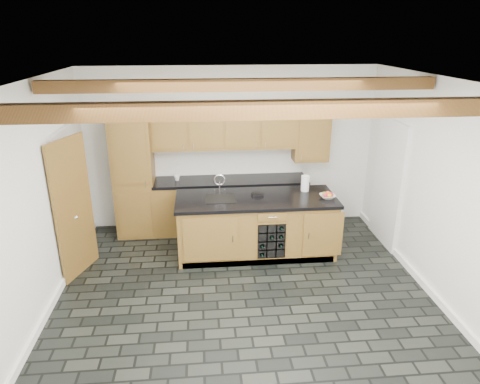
% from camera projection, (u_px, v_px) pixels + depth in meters
% --- Properties ---
extents(ground, '(5.00, 5.00, 0.00)m').
position_uv_depth(ground, '(245.00, 299.00, 5.64)').
color(ground, black).
rests_on(ground, ground).
extents(room_shell, '(5.01, 5.00, 5.00)m').
position_uv_depth(room_shell, '(235.00, 177.00, 5.59)').
color(room_shell, white).
rests_on(room_shell, ground).
extents(back_cabinetry, '(3.65, 0.62, 2.20)m').
position_uv_depth(back_cabinetry, '(210.00, 176.00, 7.34)').
color(back_cabinetry, olive).
rests_on(back_cabinetry, ground).
extents(island, '(2.48, 0.96, 0.93)m').
position_uv_depth(island, '(256.00, 225.00, 6.70)').
color(island, olive).
rests_on(island, ground).
extents(faucet, '(0.45, 0.40, 0.34)m').
position_uv_depth(faucet, '(220.00, 196.00, 6.52)').
color(faucet, black).
rests_on(faucet, island).
extents(kitchen_scale, '(0.18, 0.12, 0.05)m').
position_uv_depth(kitchen_scale, '(258.00, 194.00, 6.63)').
color(kitchen_scale, black).
rests_on(kitchen_scale, island).
extents(fruit_bowl, '(0.25, 0.25, 0.06)m').
position_uv_depth(fruit_bowl, '(327.00, 196.00, 6.51)').
color(fruit_bowl, silver).
rests_on(fruit_bowl, island).
extents(fruit_cluster, '(0.16, 0.17, 0.07)m').
position_uv_depth(fruit_cluster, '(328.00, 195.00, 6.50)').
color(fruit_cluster, '#AA162B').
rests_on(fruit_cluster, fruit_bowl).
extents(paper_towel, '(0.13, 0.13, 0.25)m').
position_uv_depth(paper_towel, '(305.00, 183.00, 6.78)').
color(paper_towel, white).
rests_on(paper_towel, island).
extents(mug, '(0.10, 0.10, 0.09)m').
position_uv_depth(mug, '(177.00, 178.00, 7.28)').
color(mug, white).
rests_on(mug, back_cabinetry).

